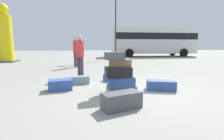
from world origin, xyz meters
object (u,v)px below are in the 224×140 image
object	(u,v)px
parked_bus	(153,40)
suitcase_navy_upright_blue	(60,85)
suitcase_tower	(119,75)
lamp_post	(116,11)
suitcase_navy_white_trunk	(112,77)
person_tourist_with_camera	(80,52)
suitcase_slate_left_side	(78,80)
yellow_dummy_statue	(5,36)
suitcase_navy_foreground_near	(161,85)
suitcase_charcoal_foreground_far	(122,100)
person_bearded_onlooker	(76,49)

from	to	relation	value
parked_bus	suitcase_navy_upright_blue	bearing A→B (deg)	-120.30
suitcase_tower	lamp_post	bearing A→B (deg)	80.37
suitcase_navy_white_trunk	person_tourist_with_camera	bearing A→B (deg)	118.88
suitcase_slate_left_side	person_tourist_with_camera	size ratio (longest dim) A/B	0.45
yellow_dummy_statue	lamp_post	bearing A→B (deg)	10.55
parked_bus	suitcase_navy_white_trunk	bearing A→B (deg)	-116.99
yellow_dummy_statue	person_tourist_with_camera	bearing A→B (deg)	-50.82
parked_bus	yellow_dummy_statue	bearing A→B (deg)	-159.27
suitcase_slate_left_side	parked_bus	size ratio (longest dim) A/B	0.08
suitcase_navy_foreground_near	suitcase_navy_white_trunk	distance (m)	1.82
suitcase_charcoal_foreground_far	person_bearded_onlooker	world-z (taller)	person_bearded_onlooker
suitcase_tower	parked_bus	xyz separation A→B (m)	(6.83, 14.15, 1.38)
person_bearded_onlooker	parked_bus	distance (m)	11.97
suitcase_navy_foreground_near	person_tourist_with_camera	bearing A→B (deg)	149.94
suitcase_navy_upright_blue	suitcase_charcoal_foreground_far	world-z (taller)	suitcase_charcoal_foreground_far
suitcase_navy_upright_blue	suitcase_charcoal_foreground_far	bearing A→B (deg)	-58.27
suitcase_navy_upright_blue	parked_bus	size ratio (longest dim) A/B	0.06
suitcase_charcoal_foreground_far	suitcase_navy_white_trunk	world-z (taller)	suitcase_charcoal_foreground_far
suitcase_tower	suitcase_navy_foreground_near	xyz separation A→B (m)	(1.17, 0.09, -0.32)
suitcase_slate_left_side	person_tourist_with_camera	bearing A→B (deg)	81.93
suitcase_navy_foreground_near	parked_bus	distance (m)	15.25
suitcase_slate_left_side	person_tourist_with_camera	distance (m)	1.48
suitcase_navy_white_trunk	suitcase_navy_upright_blue	bearing A→B (deg)	-169.35
suitcase_tower	suitcase_charcoal_foreground_far	size ratio (longest dim) A/B	1.38
suitcase_navy_white_trunk	lamp_post	bearing A→B (deg)	57.66
lamp_post	suitcase_navy_white_trunk	bearing A→B (deg)	-100.91
suitcase_navy_white_trunk	parked_bus	bearing A→B (deg)	40.33
suitcase_navy_foreground_near	suitcase_navy_white_trunk	world-z (taller)	suitcase_navy_foreground_near
suitcase_charcoal_foreground_far	yellow_dummy_statue	bearing A→B (deg)	103.70
suitcase_slate_left_side	parked_bus	distance (m)	15.29
suitcase_tower	person_tourist_with_camera	size ratio (longest dim) A/B	0.65
person_tourist_with_camera	suitcase_charcoal_foreground_far	bearing A→B (deg)	-18.15
person_bearded_onlooker	parked_bus	xyz separation A→B (m)	(8.22, 8.66, 0.83)
suitcase_charcoal_foreground_far	lamp_post	size ratio (longest dim) A/B	0.11
suitcase_charcoal_foreground_far	parked_bus	bearing A→B (deg)	46.83
person_tourist_with_camera	yellow_dummy_statue	bearing A→B (deg)	-173.31
suitcase_tower	suitcase_slate_left_side	world-z (taller)	suitcase_tower
suitcase_navy_white_trunk	person_bearded_onlooker	xyz separation A→B (m)	(-1.44, 3.98, 0.89)
suitcase_tower	yellow_dummy_statue	bearing A→B (deg)	125.65
suitcase_charcoal_foreground_far	parked_bus	xyz separation A→B (m)	(6.99, 15.20, 1.68)
suitcase_charcoal_foreground_far	person_bearded_onlooker	bearing A→B (deg)	82.19
suitcase_tower	yellow_dummy_statue	distance (m)	11.60
person_tourist_with_camera	suitcase_tower	bearing A→B (deg)	-8.92
suitcase_charcoal_foreground_far	person_tourist_with_camera	size ratio (longest dim) A/B	0.47
yellow_dummy_statue	lamp_post	world-z (taller)	lamp_post
suitcase_navy_upright_blue	suitcase_slate_left_side	xyz separation A→B (m)	(0.43, 0.67, -0.02)
person_tourist_with_camera	lamp_post	bearing A→B (deg)	128.68
suitcase_charcoal_foreground_far	parked_bus	world-z (taller)	parked_bus
yellow_dummy_statue	suitcase_navy_white_trunk	bearing A→B (deg)	-49.30
person_bearded_onlooker	yellow_dummy_statue	world-z (taller)	yellow_dummy_statue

